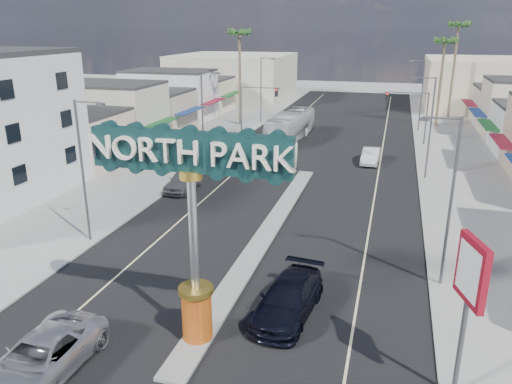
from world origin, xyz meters
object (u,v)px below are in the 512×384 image
Objects in this scene: traffic_signal_right at (411,107)px; streetlight_l_near at (84,165)px; streetlight_l_far at (262,87)px; car_parked_right at (371,156)px; traffic_signal_left at (255,101)px; palm_right_far at (458,31)px; streetlight_r_near at (448,195)px; bank_pylon_sign at (470,280)px; streetlight_l_mid at (204,112)px; suv_left at (41,358)px; city_bus at (291,126)px; streetlight_r_mid at (429,123)px; gateway_sign at (192,214)px; suv_right at (288,299)px; car_parked_left at (184,180)px; palm_left_far at (239,38)px; streetlight_r_far at (421,92)px.

streetlight_l_near is at bearing -119.99° from traffic_signal_right.
streetlight_l_far is 24.27m from car_parked_right.
palm_right_far is at bearing 36.67° from traffic_signal_left.
bank_pylon_sign is at bearing -89.59° from streetlight_r_near.
streetlight_l_near reaches higher than traffic_signal_left.
suv_left is at bearing -80.29° from streetlight_l_mid.
streetlight_l_far is at bearing 90.00° from streetlight_l_mid.
streetlight_l_mid is 0.75× the size of city_bus.
car_parked_right is at bearing -35.13° from city_bus.
streetlight_r_mid is 1.45× the size of bank_pylon_sign.
traffic_signal_right is at bearing -22.20° from streetlight_l_far.
suv_right is (3.38, 3.07, -5.08)m from gateway_sign.
traffic_signal_right is 24.11m from streetlight_l_mid.
traffic_signal_left is at bearing 87.90° from streetlight_l_near.
gateway_sign reaches higher than traffic_signal_left.
streetlight_l_far is 28.29m from palm_right_far.
palm_right_far reaches higher than car_parked_left.
gateway_sign reaches higher than car_parked_right.
gateway_sign reaches higher than suv_right.
streetlight_l_far is 31.01m from car_parked_left.
palm_left_far is at bearing -142.08° from streetlight_l_far.
traffic_signal_right reaches higher than city_bus.
streetlight_r_near is at bearing -29.82° from car_parked_left.
gateway_sign reaches higher than car_parked_left.
palm_left_far is 0.93× the size of palm_right_far.
streetlight_r_near is 1.45× the size of bank_pylon_sign.
traffic_signal_left is 14.07m from streetlight_l_mid.
streetlight_l_far is at bearing 98.86° from traffic_signal_left.
traffic_signal_right is 20.59m from palm_right_far.
city_bus reaches higher than car_parked_left.
bank_pylon_sign is at bearing -64.81° from city_bus.
streetlight_l_mid is at bearing -133.48° from streetlight_r_far.
gateway_sign is 0.76× the size of city_bus.
gateway_sign is 1.57× the size of suv_right.
car_parked_left is at bearing -136.10° from car_parked_right.
gateway_sign is 1.53× the size of traffic_signal_right.
streetlight_l_near is 0.64× the size of palm_right_far.
streetlight_l_near is 20.87m from streetlight_r_near.
streetlight_r_near is 20.00m from streetlight_r_mid.
streetlight_r_mid reaches higher than traffic_signal_right.
streetlight_r_mid is (19.62, -13.99, 0.79)m from traffic_signal_left.
streetlight_l_near and streetlight_l_mid have the same top height.
streetlight_l_mid reaches higher than suv_right.
bank_pylon_sign is (20.93, -8.65, -0.26)m from streetlight_l_near.
streetlight_l_far reaches higher than suv_right.
car_parked_left is (-19.43, -8.68, -4.22)m from streetlight_r_mid.
streetlight_l_near is (-1.25, -33.99, 0.79)m from traffic_signal_left.
streetlight_r_mid is (20.87, -22.00, 0.00)m from streetlight_l_far.
streetlight_r_far reaches higher than traffic_signal_right.
palm_right_far is at bearing 65.45° from streetlight_r_far.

